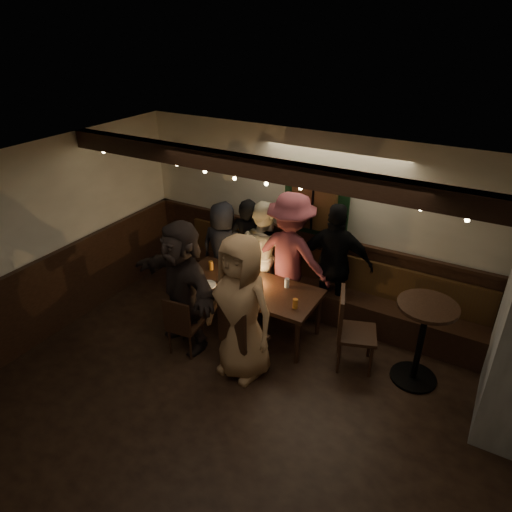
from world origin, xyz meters
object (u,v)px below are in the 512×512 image
Objects in this scene: chair_end at (349,326)px; person_g at (241,308)px; person_a at (223,248)px; person_e at (335,265)px; high_top at (422,333)px; person_f at (183,286)px; dining_table at (249,289)px; chair_near_right at (239,334)px; person_b at (248,249)px; chair_near_left at (181,323)px; person_c at (264,254)px; person_d at (290,256)px.

chair_end is 0.56× the size of person_g.
person_e is (1.77, 0.11, 0.14)m from person_a.
high_top is 2.94m from person_f.
dining_table is at bearing 178.13° from chair_end.
person_a is at bearing 162.63° from chair_end.
chair_end is 2.41m from person_a.
person_b reaches higher than chair_near_right.
person_b is at bearing 89.27° from chair_near_left.
person_c is at bearing 93.36° from person_f.
chair_end is at bearing 154.72° from person_a.
high_top is 0.58× the size of person_d.
dining_table is 1.10× the size of person_f.
person_a reaches higher than dining_table.
high_top is 3.17m from person_a.
chair_near_right reaches higher than dining_table.
chair_near_right is 2.13m from high_top.
chair_near_left is 1.64m from person_a.
person_d is (0.32, 0.62, 0.30)m from dining_table.
person_f reaches higher than dining_table.
person_e is (1.38, 1.68, 0.41)m from chair_near_left.
chair_near_left is 2.10m from chair_end.
high_top is 0.73× the size of person_a.
person_d is at bearing 63.00° from chair_near_left.
person_a is at bearing 141.60° from dining_table.
chair_near_left is 0.47m from person_f.
person_d is (-0.03, 1.45, 0.37)m from chair_near_right.
person_d is (0.47, -0.08, 0.12)m from person_c.
chair_near_left is 2.21m from person_e.
person_g is at bearing 125.94° from person_c.
person_d reaches higher than person_b.
person_d is 1.05× the size of person_e.
person_a is at bearing 0.93° from person_b.
person_g reaches higher than person_e.
person_g is at bearing -64.73° from dining_table.
dining_table is at bearing 112.41° from person_b.
person_e reaches higher than chair_near_left.
person_b reaches higher than chair_end.
person_f is (-0.88, -1.32, -0.04)m from person_d.
chair_near_right is 0.61× the size of person_c.
person_g is at bearing 94.21° from person_d.
person_b is (-0.44, 0.74, 0.17)m from dining_table.
chair_near_right is 0.62× the size of person_b.
high_top is 0.61× the size of person_f.
dining_table is at bearing 133.70° from person_a.
chair_near_right is 1.77m from person_b.
chair_end is at bearing 171.41° from person_c.
chair_near_left is at bearing 36.20° from person_e.
person_e is 2.09m from person_f.
high_top is 0.58× the size of person_g.
person_c is 1.45m from person_f.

